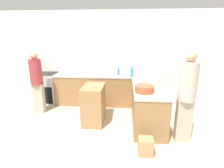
{
  "coord_description": "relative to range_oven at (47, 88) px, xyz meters",
  "views": [
    {
      "loc": [
        0.61,
        -2.79,
        2.02
      ],
      "look_at": [
        0.29,
        1.0,
        0.94
      ],
      "focal_mm": 28.0,
      "sensor_mm": 36.0,
      "label": 1
    }
  ],
  "objects": [
    {
      "name": "paper_bag",
      "position": [
        2.77,
        -2.25,
        -0.3
      ],
      "size": [
        0.25,
        0.23,
        0.31
      ],
      "color": "#A88456",
      "rests_on": "ground_plane"
    },
    {
      "name": "vinegar_bottle_clear",
      "position": [
        2.74,
        -0.14,
        0.54
      ],
      "size": [
        0.08,
        0.08,
        0.24
      ],
      "color": "silver",
      "rests_on": "counter_back"
    },
    {
      "name": "wall_back",
      "position": [
        1.8,
        0.33,
        0.9
      ],
      "size": [
        8.0,
        0.06,
        2.7
      ],
      "color": "white",
      "rests_on": "ground_plane"
    },
    {
      "name": "mixing_bowl",
      "position": [
        2.78,
        -1.51,
        0.52
      ],
      "size": [
        0.38,
        0.38,
        0.14
      ],
      "color": "#DB512D",
      "rests_on": "counter_peninsula"
    },
    {
      "name": "person_at_peninsula",
      "position": [
        3.53,
        -1.76,
        0.51
      ],
      "size": [
        0.32,
        0.32,
        1.76
      ],
      "color": "#ADA38E",
      "rests_on": "ground_plane"
    },
    {
      "name": "counter_peninsula",
      "position": [
        2.91,
        -1.12,
        -0.0
      ],
      "size": [
        0.69,
        1.66,
        0.9
      ],
      "color": "olive",
      "rests_on": "ground_plane"
    },
    {
      "name": "person_by_range",
      "position": [
        0.1,
        -0.72,
        0.44
      ],
      "size": [
        0.3,
        0.3,
        1.63
      ],
      "color": "#ADA38E",
      "rests_on": "ground_plane"
    },
    {
      "name": "counter_back",
      "position": [
        1.8,
        -0.01,
        -0.0
      ],
      "size": [
        2.92,
        0.64,
        0.9
      ],
      "color": "olive",
      "rests_on": "ground_plane"
    },
    {
      "name": "range_oven",
      "position": [
        0.0,
        0.0,
        0.0
      ],
      "size": [
        0.68,
        0.6,
        0.91
      ],
      "color": "#ADADB2",
      "rests_on": "ground_plane"
    },
    {
      "name": "dish_soap_bottle",
      "position": [
        2.56,
        -0.16,
        0.57
      ],
      "size": [
        0.09,
        0.09,
        0.31
      ],
      "color": "#338CBF",
      "rests_on": "counter_back"
    },
    {
      "name": "water_bottle_blue",
      "position": [
        2.18,
        0.04,
        0.54
      ],
      "size": [
        0.07,
        0.07,
        0.24
      ],
      "color": "#386BB7",
      "rests_on": "counter_back"
    },
    {
      "name": "ground_plane",
      "position": [
        1.8,
        -2.12,
        -0.45
      ],
      "size": [
        14.0,
        14.0,
        0.0
      ],
      "primitive_type": "plane",
      "color": "beige"
    },
    {
      "name": "island_table",
      "position": [
        1.66,
        -1.14,
        -0.01
      ],
      "size": [
        0.47,
        0.76,
        0.89
      ],
      "color": "#997047",
      "rests_on": "ground_plane"
    }
  ]
}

